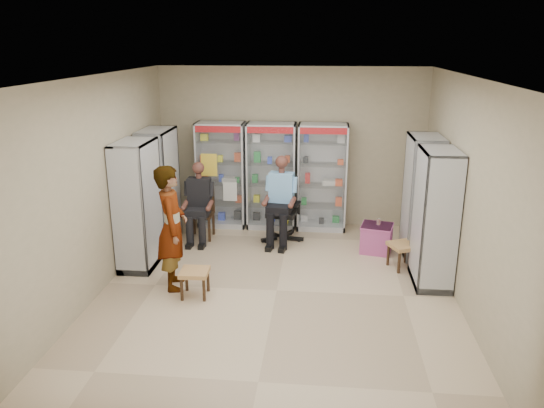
# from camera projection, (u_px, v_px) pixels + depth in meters

# --- Properties ---
(floor) EXTENTS (6.00, 6.00, 0.00)m
(floor) POSITION_uv_depth(u_px,v_px,m) (277.00, 290.00, 7.62)
(floor) COLOR tan
(floor) RESTS_ON ground
(room_shell) EXTENTS (5.02, 6.02, 3.01)m
(room_shell) POSITION_uv_depth(u_px,v_px,m) (277.00, 156.00, 7.04)
(room_shell) COLOR tan
(room_shell) RESTS_ON ground
(cabinet_back_left) EXTENTS (0.90, 0.50, 2.00)m
(cabinet_back_left) POSITION_uv_depth(u_px,v_px,m) (222.00, 175.00, 10.04)
(cabinet_back_left) COLOR silver
(cabinet_back_left) RESTS_ON floor
(cabinet_back_mid) EXTENTS (0.90, 0.50, 2.00)m
(cabinet_back_mid) POSITION_uv_depth(u_px,v_px,m) (271.00, 176.00, 9.95)
(cabinet_back_mid) COLOR #9D9EA4
(cabinet_back_mid) RESTS_ON floor
(cabinet_back_right) EXTENTS (0.90, 0.50, 2.00)m
(cabinet_back_right) POSITION_uv_depth(u_px,v_px,m) (322.00, 177.00, 9.86)
(cabinet_back_right) COLOR #9FA0A5
(cabinet_back_right) RESTS_ON floor
(cabinet_right_far) EXTENTS (0.90, 0.50, 2.00)m
(cabinet_right_far) POSITION_uv_depth(u_px,v_px,m) (422.00, 197.00, 8.63)
(cabinet_right_far) COLOR #B7B9BE
(cabinet_right_far) RESTS_ON floor
(cabinet_right_near) EXTENTS (0.90, 0.50, 2.00)m
(cabinet_right_near) POSITION_uv_depth(u_px,v_px,m) (435.00, 218.00, 7.59)
(cabinet_right_near) COLOR #A8A9AF
(cabinet_right_near) RESTS_ON floor
(cabinet_left_far) EXTENTS (0.90, 0.50, 2.00)m
(cabinet_left_far) POSITION_uv_depth(u_px,v_px,m) (159.00, 187.00, 9.25)
(cabinet_left_far) COLOR #A2A5A9
(cabinet_left_far) RESTS_ON floor
(cabinet_left_near) EXTENTS (0.90, 0.50, 2.00)m
(cabinet_left_near) POSITION_uv_depth(u_px,v_px,m) (138.00, 205.00, 8.20)
(cabinet_left_near) COLOR silver
(cabinet_left_near) RESTS_ON floor
(wooden_chair) EXTENTS (0.42, 0.42, 0.94)m
(wooden_chair) POSITION_uv_depth(u_px,v_px,m) (201.00, 213.00, 9.53)
(wooden_chair) COLOR black
(wooden_chair) RESTS_ON floor
(seated_customer) EXTENTS (0.44, 0.60, 1.34)m
(seated_customer) POSITION_uv_depth(u_px,v_px,m) (200.00, 203.00, 9.42)
(seated_customer) COLOR black
(seated_customer) RESTS_ON floor
(office_chair) EXTENTS (0.70, 0.70, 1.15)m
(office_chair) POSITION_uv_depth(u_px,v_px,m) (282.00, 210.00, 9.38)
(office_chair) COLOR black
(office_chair) RESTS_ON floor
(seated_shopkeeper) EXTENTS (0.57, 0.73, 1.46)m
(seated_shopkeeper) POSITION_uv_depth(u_px,v_px,m) (282.00, 202.00, 9.29)
(seated_shopkeeper) COLOR #618CC1
(seated_shopkeeper) RESTS_ON floor
(pink_trunk) EXTENTS (0.58, 0.57, 0.47)m
(pink_trunk) POSITION_uv_depth(u_px,v_px,m) (376.00, 238.00, 8.97)
(pink_trunk) COLOR #A64271
(pink_trunk) RESTS_ON floor
(tea_glass) EXTENTS (0.07, 0.07, 0.10)m
(tea_glass) POSITION_uv_depth(u_px,v_px,m) (379.00, 222.00, 8.91)
(tea_glass) COLOR #502506
(tea_glass) RESTS_ON pink_trunk
(woven_stool_a) EXTENTS (0.54, 0.54, 0.41)m
(woven_stool_a) POSITION_uv_depth(u_px,v_px,m) (403.00, 256.00, 8.32)
(woven_stool_a) COLOR #A28744
(woven_stool_a) RESTS_ON floor
(woven_stool_b) EXTENTS (0.40, 0.40, 0.39)m
(woven_stool_b) POSITION_uv_depth(u_px,v_px,m) (195.00, 283.00, 7.41)
(woven_stool_b) COLOR #AA8247
(woven_stool_b) RESTS_ON floor
(standing_man) EXTENTS (0.57, 0.74, 1.81)m
(standing_man) POSITION_uv_depth(u_px,v_px,m) (172.00, 228.00, 7.50)
(standing_man) COLOR gray
(standing_man) RESTS_ON floor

